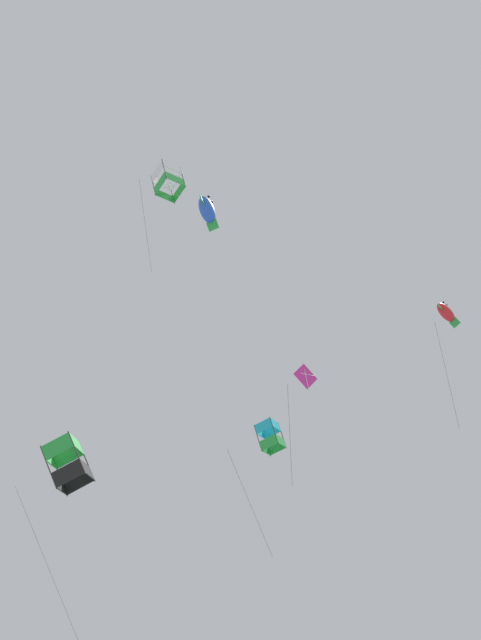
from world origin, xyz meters
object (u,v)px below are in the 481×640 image
(kite_diamond_near_right, at_px, (305,378))
(kite_box_near_left, at_px, (270,437))
(kite_fish_low_drifter, at_px, (446,313))
(kite_box_highest, at_px, (68,464))
(kite_box_mid_left, at_px, (168,181))
(kite_fish_upper_right, at_px, (207,210))

(kite_diamond_near_right, relative_size, kite_box_near_left, 1.02)
(kite_fish_low_drifter, bearing_deg, kite_box_near_left, -51.73)
(kite_box_highest, bearing_deg, kite_box_mid_left, 72.69)
(kite_fish_upper_right, xyz_separation_m, kite_fish_low_drifter, (3.30, -11.65, -8.71))
(kite_diamond_near_right, bearing_deg, kite_box_highest, -52.23)
(kite_box_mid_left, xyz_separation_m, kite_fish_low_drifter, (6.76, -11.65, -8.51))
(kite_box_mid_left, height_order, kite_box_near_left, kite_box_mid_left)
(kite_box_mid_left, bearing_deg, kite_fish_low_drifter, 139.00)
(kite_diamond_near_right, bearing_deg, kite_fish_low_drifter, 138.70)
(kite_box_mid_left, xyz_separation_m, kite_box_highest, (-0.80, 4.38, -14.87))
(kite_fish_upper_right, bearing_deg, kite_box_mid_left, -18.37)
(kite_diamond_near_right, bearing_deg, kite_fish_upper_right, -75.68)
(kite_box_mid_left, bearing_deg, kite_box_highest, -60.78)
(kite_box_near_left, bearing_deg, kite_fish_low_drifter, 118.73)
(kite_diamond_near_right, height_order, kite_fish_upper_right, kite_fish_upper_right)
(kite_diamond_near_right, distance_m, kite_fish_low_drifter, 7.37)
(kite_fish_low_drifter, height_order, kite_box_highest, kite_fish_low_drifter)
(kite_diamond_near_right, height_order, kite_box_highest, kite_diamond_near_right)
(kite_fish_upper_right, relative_size, kite_box_mid_left, 0.44)
(kite_fish_upper_right, xyz_separation_m, kite_box_mid_left, (-3.46, 0.01, -0.21))
(kite_diamond_near_right, bearing_deg, kite_box_mid_left, -45.19)
(kite_diamond_near_right, xyz_separation_m, kite_box_mid_left, (-3.22, 6.00, 11.65))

